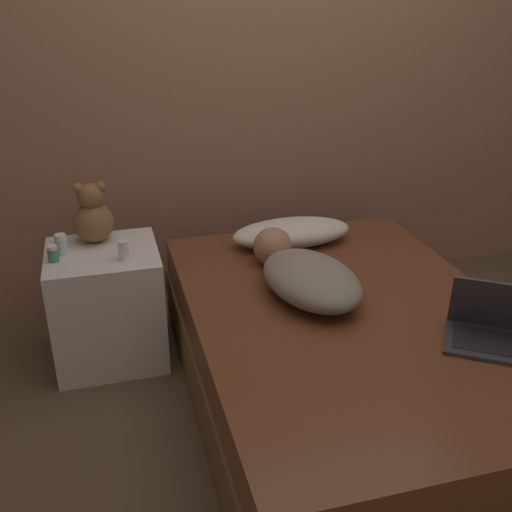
% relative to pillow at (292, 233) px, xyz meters
% --- Properties ---
extents(ground_plane, '(12.00, 12.00, 0.00)m').
position_rel_pillow_xyz_m(ground_plane, '(0.03, -0.70, -0.55)').
color(ground_plane, brown).
extents(wall_back, '(8.00, 0.06, 2.60)m').
position_rel_pillow_xyz_m(wall_back, '(0.03, 0.53, 0.75)').
color(wall_back, '#996B51').
rests_on(wall_back, ground_plane).
extents(bed, '(1.30, 1.90, 0.48)m').
position_rel_pillow_xyz_m(bed, '(0.03, -0.70, -0.31)').
color(bed, brown).
rests_on(bed, ground_plane).
extents(nightstand, '(0.51, 0.48, 0.57)m').
position_rel_pillow_xyz_m(nightstand, '(-0.94, -0.04, -0.26)').
color(nightstand, silver).
rests_on(nightstand, ground_plane).
extents(pillow, '(0.61, 0.27, 0.13)m').
position_rel_pillow_xyz_m(pillow, '(0.00, 0.00, 0.00)').
color(pillow, beige).
rests_on(pillow, bed).
extents(person_lying, '(0.46, 0.75, 0.18)m').
position_rel_pillow_xyz_m(person_lying, '(-0.10, -0.49, 0.02)').
color(person_lying, gray).
rests_on(person_lying, bed).
extents(laptop, '(0.41, 0.39, 0.24)m').
position_rel_pillow_xyz_m(laptop, '(0.44, -1.05, -0.01)').
color(laptop, '#333338').
rests_on(laptop, bed).
extents(teddy_bear, '(0.19, 0.19, 0.29)m').
position_rel_pillow_xyz_m(teddy_bear, '(-0.96, 0.09, 0.15)').
color(teddy_bear, brown).
rests_on(teddy_bear, nightstand).
extents(bottle_clear, '(0.06, 0.06, 0.09)m').
position_rel_pillow_xyz_m(bottle_clear, '(-1.11, -0.02, 0.07)').
color(bottle_clear, silver).
rests_on(bottle_clear, nightstand).
extents(bottle_green, '(0.05, 0.05, 0.08)m').
position_rel_pillow_xyz_m(bottle_green, '(-1.15, -0.09, 0.06)').
color(bottle_green, '#3D8E4C').
rests_on(bottle_green, nightstand).
extents(bottle_white, '(0.05, 0.05, 0.09)m').
position_rel_pillow_xyz_m(bottle_white, '(-0.84, -0.16, 0.07)').
color(bottle_white, white).
rests_on(bottle_white, nightstand).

